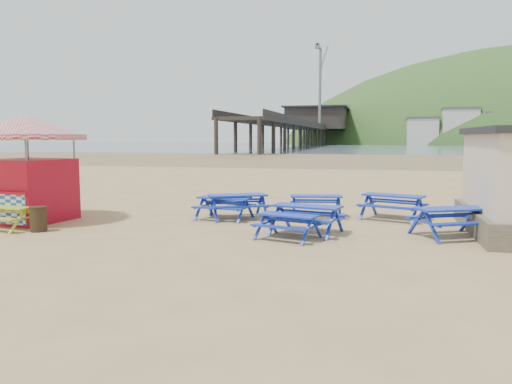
% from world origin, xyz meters
% --- Properties ---
extents(ground, '(400.00, 400.00, 0.00)m').
position_xyz_m(ground, '(0.00, 0.00, 0.00)').
color(ground, tan).
rests_on(ground, ground).
extents(wet_sand, '(400.00, 400.00, 0.00)m').
position_xyz_m(wet_sand, '(0.00, 55.00, 0.00)').
color(wet_sand, brown).
rests_on(wet_sand, ground).
extents(sea, '(400.00, 400.00, 0.00)m').
position_xyz_m(sea, '(0.00, 170.00, 0.01)').
color(sea, '#485A67').
rests_on(sea, ground).
extents(picnic_table_blue_a, '(2.54, 2.36, 0.85)m').
position_xyz_m(picnic_table_blue_a, '(-0.66, 1.95, 0.43)').
color(picnic_table_blue_a, '#162F98').
rests_on(picnic_table_blue_a, ground).
extents(picnic_table_blue_b, '(2.50, 2.26, 0.86)m').
position_xyz_m(picnic_table_blue_b, '(4.68, 2.96, 0.43)').
color(picnic_table_blue_b, '#162F98').
rests_on(picnic_table_blue_b, ground).
extents(picnic_table_blue_c, '(2.08, 1.79, 0.77)m').
position_xyz_m(picnic_table_blue_c, '(2.00, 2.91, 0.39)').
color(picnic_table_blue_c, '#162F98').
rests_on(picnic_table_blue_c, ground).
extents(picnic_table_blue_d, '(2.32, 2.03, 0.84)m').
position_xyz_m(picnic_table_blue_d, '(2.07, -0.29, 0.42)').
color(picnic_table_blue_d, '#162F98').
rests_on(picnic_table_blue_d, ground).
extents(picnic_table_blue_e, '(2.00, 1.79, 0.70)m').
position_xyz_m(picnic_table_blue_e, '(1.68, -1.23, 0.35)').
color(picnic_table_blue_e, '#162F98').
rests_on(picnic_table_blue_e, ground).
extents(picnic_table_blue_f, '(2.54, 2.36, 0.85)m').
position_xyz_m(picnic_table_blue_f, '(6.20, 0.08, 0.43)').
color(picnic_table_blue_f, '#162F98').
rests_on(picnic_table_blue_f, ground).
extents(picnic_table_yellow, '(1.92, 1.65, 0.72)m').
position_xyz_m(picnic_table_yellow, '(-7.09, -1.69, 0.36)').
color(picnic_table_yellow, '#ADB61F').
rests_on(picnic_table_yellow, ground).
extents(ice_cream_kiosk, '(4.57, 4.57, 3.60)m').
position_xyz_m(ice_cream_kiosk, '(-7.44, -0.25, 2.27)').
color(ice_cream_kiosk, '#A20A1D').
rests_on(ice_cream_kiosk, ground).
extents(litter_bin, '(0.52, 0.52, 0.77)m').
position_xyz_m(litter_bin, '(-5.90, -1.87, 0.39)').
color(litter_bin, '#312814').
rests_on(litter_bin, ground).
extents(pier, '(24.00, 220.00, 39.29)m').
position_xyz_m(pier, '(-17.99, 178.23, 5.46)').
color(pier, black).
rests_on(pier, ground).
extents(picnic_table_blue_g, '(2.02, 1.71, 0.77)m').
position_xyz_m(picnic_table_blue_g, '(-1.07, 1.68, 0.39)').
color(picnic_table_blue_g, '#162F98').
rests_on(picnic_table_blue_g, ground).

